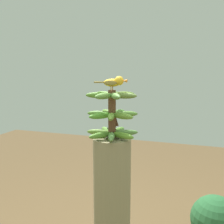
# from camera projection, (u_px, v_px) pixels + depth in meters

# --- Properties ---
(banana_bunch) EXTENTS (0.30, 0.30, 0.27)m
(banana_bunch) POSITION_uv_depth(u_px,v_px,m) (112.00, 114.00, 1.38)
(banana_bunch) COLOR brown
(banana_bunch) RESTS_ON banana_tree
(perched_bird) EXTENTS (0.18, 0.06, 0.08)m
(perched_bird) POSITION_uv_depth(u_px,v_px,m) (114.00, 82.00, 1.35)
(perched_bird) COLOR #C68933
(perched_bird) RESTS_ON banana_bunch
(tropical_shrub) EXTENTS (0.40, 0.40, 0.48)m
(tropical_shrub) POSITION_uv_depth(u_px,v_px,m) (215.00, 220.00, 2.06)
(tropical_shrub) COLOR brown
(tropical_shrub) RESTS_ON ground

